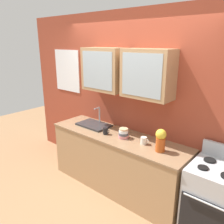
% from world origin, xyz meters
% --- Properties ---
extents(ground_plane, '(10.00, 10.00, 0.00)m').
position_xyz_m(ground_plane, '(0.00, 0.00, 0.00)').
color(ground_plane, '#936B47').
extents(back_wall_unit, '(4.69, 0.42, 2.65)m').
position_xyz_m(back_wall_unit, '(-0.01, 0.33, 1.42)').
color(back_wall_unit, '#993D28').
rests_on(back_wall_unit, ground_plane).
extents(counter, '(2.23, 0.63, 0.88)m').
position_xyz_m(counter, '(0.00, 0.00, 0.44)').
color(counter, '#A87F56').
rests_on(counter, ground_plane).
extents(stove_range, '(0.58, 0.62, 1.06)m').
position_xyz_m(stove_range, '(1.44, 0.00, 0.45)').
color(stove_range, '#ADAFB5').
rests_on(stove_range, ground_plane).
extents(sink_faucet, '(0.53, 0.34, 0.29)m').
position_xyz_m(sink_faucet, '(-0.53, 0.06, 0.91)').
color(sink_faucet, '#2D2D30').
rests_on(sink_faucet, counter).
extents(bowl_stack, '(0.15, 0.15, 0.14)m').
position_xyz_m(bowl_stack, '(0.14, -0.02, 0.95)').
color(bowl_stack, '#D87F84').
rests_on(bowl_stack, counter).
extents(vase, '(0.13, 0.13, 0.30)m').
position_xyz_m(vase, '(0.74, -0.05, 1.04)').
color(vase, '#BF4C19').
rests_on(vase, counter).
extents(cup_near_sink, '(0.11, 0.07, 0.10)m').
position_xyz_m(cup_near_sink, '(-0.15, -0.09, 0.94)').
color(cup_near_sink, black).
rests_on(cup_near_sink, counter).
extents(cup_near_bowls, '(0.12, 0.09, 0.10)m').
position_xyz_m(cup_near_bowls, '(0.48, -0.01, 0.94)').
color(cup_near_bowls, silver).
rests_on(cup_near_bowls, counter).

